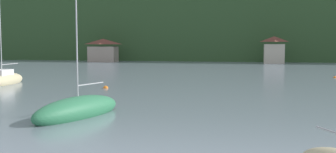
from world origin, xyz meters
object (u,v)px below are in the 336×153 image
shore_building_westcentral (274,50)px  sailboat_far_0 (2,80)px  shore_building_west (103,51)px  mooring_buoy_far (106,88)px  mooring_buoy_near (335,78)px  sailboat_mid_7 (78,110)px

shore_building_westcentral → sailboat_far_0: size_ratio=0.50×
shore_building_westcentral → sailboat_far_0: (-33.21, -55.46, -2.52)m
shore_building_west → shore_building_westcentral: shore_building_westcentral is taller
sailboat_far_0 → mooring_buoy_far: sailboat_far_0 is taller
mooring_buoy_near → mooring_buoy_far: bearing=-145.2°
sailboat_mid_7 → mooring_buoy_far: sailboat_mid_7 is taller
shore_building_westcentral → mooring_buoy_near: bearing=-81.4°
mooring_buoy_far → shore_building_west: bearing=110.4°
shore_building_west → mooring_buoy_near: bearing=-39.3°
shore_building_westcentral → sailboat_mid_7: 74.69m
shore_building_westcentral → mooring_buoy_far: (-20.34, -56.81, -3.03)m
shore_building_west → mooring_buoy_near: 61.29m
sailboat_mid_7 → sailboat_far_0: bearing=-118.4°
shore_building_west → sailboat_mid_7: (25.14, -72.97, -2.38)m
sailboat_mid_7 → shore_building_west: bearing=-143.5°
shore_building_westcentral → sailboat_mid_7: sailboat_mid_7 is taller
sailboat_far_0 → mooring_buoy_near: sailboat_far_0 is taller
mooring_buoy_far → shore_building_westcentral: bearing=70.3°
shore_building_westcentral → mooring_buoy_near: 39.17m
mooring_buoy_near → mooring_buoy_far: mooring_buoy_far is taller
shore_building_west → sailboat_mid_7: 77.22m
shore_building_west → mooring_buoy_far: (21.22, -56.96, -2.81)m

